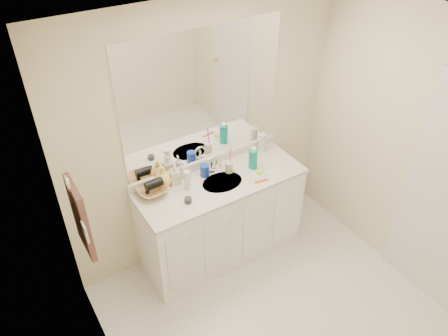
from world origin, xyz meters
name	(u,v)px	position (x,y,z in m)	size (l,w,h in m)	color
floor	(286,328)	(0.00, 0.00, 0.00)	(2.60, 2.60, 0.00)	silver
ceiling	(326,50)	(0.00, 0.00, 2.40)	(2.60, 2.60, 0.02)	white
wall_back	(204,136)	(0.00, 1.30, 1.20)	(2.60, 0.02, 2.40)	beige
wall_left	(117,311)	(-1.30, 0.00, 1.20)	(0.02, 2.60, 2.40)	beige
wall_right	(427,163)	(1.30, 0.00, 1.20)	(0.02, 2.60, 2.40)	beige
vanity_cabinet	(221,219)	(0.00, 1.02, 0.42)	(1.50, 0.55, 0.85)	white
countertop	(221,182)	(0.00, 1.02, 0.86)	(1.52, 0.57, 0.03)	beige
backsplash	(206,162)	(0.00, 1.29, 0.92)	(1.52, 0.03, 0.08)	silver
sink_basin	(222,183)	(0.00, 1.00, 0.87)	(0.37, 0.37, 0.02)	beige
faucet	(212,167)	(0.00, 1.18, 0.94)	(0.02, 0.02, 0.11)	silver
mirror	(203,99)	(0.00, 1.29, 1.56)	(1.48, 0.01, 1.20)	white
blue_mug	(205,171)	(-0.08, 1.17, 0.94)	(0.08, 0.08, 0.11)	navy
tan_cup	(229,167)	(0.13, 1.10, 0.93)	(0.07, 0.07, 0.10)	beige
toothbrush	(230,158)	(0.14, 1.10, 1.03)	(0.01, 0.01, 0.22)	#E43CA7
mouthwash_bottle	(253,159)	(0.35, 1.04, 0.97)	(0.08, 0.08, 0.19)	#0B8877
clear_pump_bottle	(262,143)	(0.58, 1.22, 0.97)	(0.07, 0.07, 0.18)	silver
soap_dish	(260,174)	(0.35, 0.92, 0.89)	(0.11, 0.09, 0.01)	white
green_soap	(260,172)	(0.35, 0.92, 0.90)	(0.07, 0.05, 0.02)	#9CE537
orange_comb	(261,181)	(0.30, 0.83, 0.88)	(0.13, 0.03, 0.01)	#D94316
dark_jar	(188,200)	(-0.38, 0.93, 0.90)	(0.06, 0.06, 0.04)	#28272C
extra_white_bottle	(187,180)	(-0.29, 1.10, 0.97)	(0.05, 0.05, 0.17)	silver
soap_bottle_white	(184,170)	(-0.25, 1.24, 0.96)	(0.06, 0.06, 0.17)	white
soap_bottle_cream	(175,173)	(-0.35, 1.22, 0.97)	(0.08, 0.09, 0.19)	beige
soap_bottle_yellow	(163,176)	(-0.45, 1.24, 0.97)	(0.15, 0.15, 0.19)	#F6C25F
wicker_basket	(152,190)	(-0.58, 1.19, 0.91)	(0.26, 0.26, 0.06)	#B28347
hair_dryer	(154,184)	(-0.56, 1.19, 0.97)	(0.07, 0.07, 0.15)	black
towel_ring	(68,184)	(-1.27, 0.77, 1.55)	(0.11, 0.11, 0.01)	silver
hand_towel	(80,218)	(-1.25, 0.77, 1.25)	(0.04, 0.32, 0.55)	#402722
switch_plate	(85,232)	(-1.27, 0.57, 1.30)	(0.01, 0.09, 0.13)	silver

